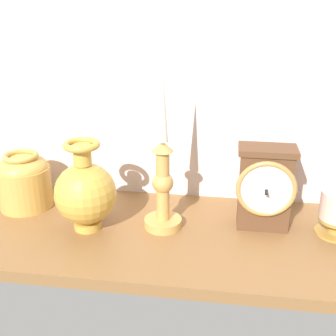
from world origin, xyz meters
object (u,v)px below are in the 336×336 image
mantel_clock (265,187)px  brass_vase_jar (24,180)px  candlestick_tall_left (163,177)px  brass_vase_bulbous (85,192)px

mantel_clock → brass_vase_jar: (-53.15, 1.83, -2.46)cm
mantel_clock → candlestick_tall_left: bearing=-171.5°
mantel_clock → candlestick_tall_left: size_ratio=0.50×
brass_vase_bulbous → brass_vase_jar: 18.91cm
brass_vase_bulbous → brass_vase_jar: size_ratio=1.48×
mantel_clock → brass_vase_jar: 53.24cm
candlestick_tall_left → brass_vase_bulbous: bearing=-169.7°
mantel_clock → brass_vase_bulbous: brass_vase_bulbous is taller
brass_vase_bulbous → candlestick_tall_left: bearing=10.3°
brass_vase_jar → candlestick_tall_left: bearing=-8.5°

